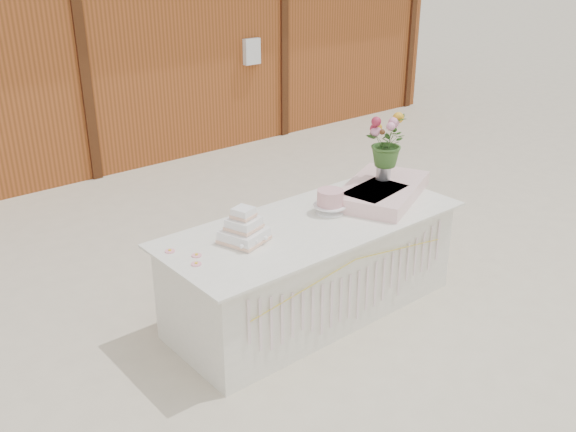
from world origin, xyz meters
name	(u,v)px	position (x,y,z in m)	size (l,w,h in m)	color
ground	(312,310)	(0.00, 0.00, 0.00)	(80.00, 80.00, 0.00)	beige
barn	(19,23)	(-0.01, 5.99, 1.68)	(12.60, 4.60, 3.30)	#94471F
cake_table	(313,267)	(0.00, 0.00, 0.39)	(2.40, 1.00, 0.77)	white
wedding_cake	(244,230)	(-0.60, 0.06, 0.86)	(0.36, 0.36, 0.26)	white
pink_cake_stand	(330,200)	(0.22, 0.05, 0.87)	(0.26, 0.26, 0.19)	white
satin_runner	(382,191)	(0.77, 0.01, 0.83)	(0.94, 0.55, 0.12)	#FFCECD
flower_vase	(384,169)	(0.86, 0.09, 0.97)	(0.12, 0.12, 0.17)	#BCBCC1
bouquet	(386,136)	(0.86, 0.09, 1.26)	(0.37, 0.32, 0.41)	#396629
loose_flowers	(185,256)	(-1.04, 0.12, 0.78)	(0.14, 0.34, 0.02)	pink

